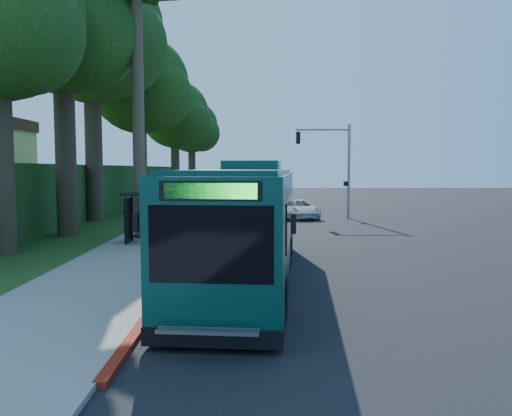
{
  "coord_description": "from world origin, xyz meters",
  "views": [
    {
      "loc": [
        -2.41,
        -27.17,
        3.72
      ],
      "look_at": [
        -2.19,
        1.0,
        1.49
      ],
      "focal_mm": 35.0,
      "sensor_mm": 36.0,
      "label": 1
    }
  ],
  "objects_px": {
    "pickup": "(300,209)",
    "teal_bus": "(247,222)",
    "white_bus": "(243,204)",
    "bus_shelter": "(153,208)"
  },
  "relations": [
    {
      "from": "white_bus",
      "to": "teal_bus",
      "type": "distance_m",
      "value": 10.58
    },
    {
      "from": "white_bus",
      "to": "pickup",
      "type": "bearing_deg",
      "value": 72.1
    },
    {
      "from": "white_bus",
      "to": "bus_shelter",
      "type": "bearing_deg",
      "value": -143.71
    },
    {
      "from": "bus_shelter",
      "to": "teal_bus",
      "type": "xyz_separation_m",
      "value": [
        4.67,
        -7.78,
        0.15
      ]
    },
    {
      "from": "bus_shelter",
      "to": "teal_bus",
      "type": "bearing_deg",
      "value": -59.04
    },
    {
      "from": "teal_bus",
      "to": "pickup",
      "type": "height_order",
      "value": "teal_bus"
    },
    {
      "from": "pickup",
      "to": "teal_bus",
      "type": "bearing_deg",
      "value": -108.43
    },
    {
      "from": "bus_shelter",
      "to": "pickup",
      "type": "height_order",
      "value": "bus_shelter"
    },
    {
      "from": "white_bus",
      "to": "pickup",
      "type": "relative_size",
      "value": 2.49
    },
    {
      "from": "bus_shelter",
      "to": "teal_bus",
      "type": "height_order",
      "value": "teal_bus"
    }
  ]
}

